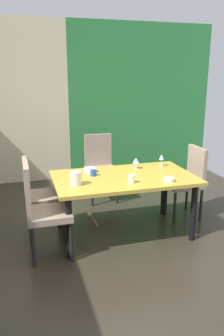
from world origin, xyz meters
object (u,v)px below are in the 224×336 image
object	(u,v)px
dining_table	(124,183)
chair_head_far	(100,164)
chair_left_near	(40,206)
chair_right_far	(188,178)
pitcher_near_window	(76,178)
serving_bowl_right	(90,170)
cup_center	(131,179)
cup_south	(93,173)
wine_glass_corner	(162,158)
wine_glass_north	(136,161)
serving_bowl_near_shelf	(169,180)
chair_left_far	(38,192)

from	to	relation	value
dining_table	chair_head_far	distance (m)	1.22
chair_left_near	chair_right_far	bearing A→B (deg)	104.67
chair_head_far	chair_left_near	bearing A→B (deg)	55.79
chair_right_far	dining_table	bearing A→B (deg)	104.72
chair_head_far	pitcher_near_window	bearing A→B (deg)	66.03
chair_head_far	serving_bowl_right	distance (m)	1.03
chair_right_far	cup_center	size ratio (longest dim) A/B	10.51
dining_table	cup_south	distance (m)	0.38
pitcher_near_window	chair_left_near	bearing A→B (deg)	-165.33
chair_right_far	pitcher_near_window	bearing A→B (deg)	104.67
pitcher_near_window	dining_table	bearing A→B (deg)	14.59
wine_glass_corner	serving_bowl_right	size ratio (longest dim) A/B	1.03
wine_glass_corner	pitcher_near_window	size ratio (longest dim) A/B	1.05
chair_left_near	wine_glass_north	distance (m)	1.36
chair_left_near	serving_bowl_right	xyz separation A→B (m)	(0.64, 0.53, 0.18)
chair_right_far	cup_south	xyz separation A→B (m)	(-1.32, -0.14, 0.22)
wine_glass_corner	cup_south	bearing A→B (deg)	-170.45
wine_glass_corner	cup_south	size ratio (longest dim) A/B	2.14
cup_south	wine_glass_corner	bearing A→B (deg)	9.55
chair_head_far	cup_center	bearing A→B (deg)	89.32
chair_head_far	cup_center	xyz separation A→B (m)	(-0.02, -1.47, 0.22)
serving_bowl_near_shelf	cup_south	size ratio (longest dim) A/B	1.69
chair_head_far	dining_table	bearing A→B (deg)	89.19
serving_bowl_near_shelf	chair_left_far	bearing A→B (deg)	157.59
chair_right_far	chair_left_near	bearing A→B (deg)	104.67
cup_center	pitcher_near_window	distance (m)	0.60
chair_left_near	chair_right_far	distance (m)	2.03
chair_left_near	wine_glass_corner	distance (m)	1.69
chair_left_near	cup_south	size ratio (longest dim) A/B	14.12
wine_glass_corner	chair_right_far	bearing A→B (deg)	-2.63
serving_bowl_right	serving_bowl_near_shelf	distance (m)	0.96
chair_left_near	serving_bowl_right	distance (m)	0.85
chair_right_far	wine_glass_north	bearing A→B (deg)	89.71
serving_bowl_near_shelf	pitcher_near_window	world-z (taller)	pitcher_near_window
serving_bowl_near_shelf	cup_south	world-z (taller)	cup_south
wine_glass_north	chair_right_far	bearing A→B (deg)	-0.29
wine_glass_corner	serving_bowl_near_shelf	distance (m)	0.63
chair_right_far	serving_bowl_near_shelf	distance (m)	0.83
chair_left_near	cup_center	size ratio (longest dim) A/B	11.33
chair_head_far	wine_glass_corner	size ratio (longest dim) A/B	6.38
chair_left_near	serving_bowl_near_shelf	bearing A→B (deg)	87.52
cup_south	pitcher_near_window	xyz separation A→B (m)	(-0.25, -0.27, 0.04)
wine_glass_north	wine_glass_corner	bearing A→B (deg)	2.26
chair_left_near	chair_head_far	distance (m)	1.78
chair_left_near	serving_bowl_near_shelf	distance (m)	1.41
chair_head_far	cup_south	bearing A→B (deg)	72.07
serving_bowl_near_shelf	chair_left_near	bearing A→B (deg)	177.52
serving_bowl_right	pitcher_near_window	bearing A→B (deg)	-120.05
chair_head_far	chair_right_far	bearing A→B (deg)	135.02
chair_right_far	cup_center	distance (m)	1.13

